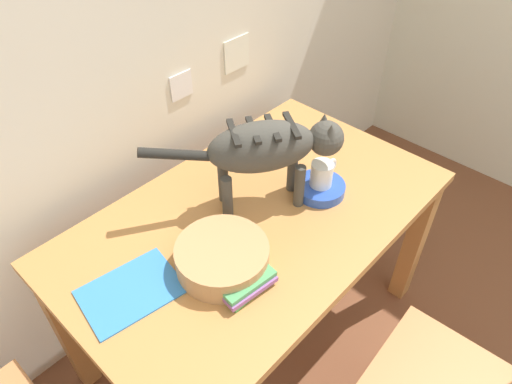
{
  "coord_description": "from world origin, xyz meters",
  "views": [
    {
      "loc": [
        -0.75,
        0.74,
        1.83
      ],
      "look_at": [
        0.07,
        1.51,
        0.83
      ],
      "focal_mm": 32.33,
      "sensor_mm": 36.0,
      "label": 1
    }
  ],
  "objects_px": {
    "saucer_bowl": "(320,188)",
    "book_stack": "(240,278)",
    "cat": "(270,148)",
    "coffee_mug": "(322,174)",
    "dining_table": "(256,232)",
    "wicker_basket": "(222,257)",
    "magazine": "(131,291)"
  },
  "relations": [
    {
      "from": "saucer_bowl",
      "to": "book_stack",
      "type": "distance_m",
      "value": 0.49
    },
    {
      "from": "cat",
      "to": "coffee_mug",
      "type": "distance_m",
      "value": 0.24
    },
    {
      "from": "dining_table",
      "to": "saucer_bowl",
      "type": "relative_size",
      "value": 7.52
    },
    {
      "from": "dining_table",
      "to": "coffee_mug",
      "type": "bearing_deg",
      "value": -20.51
    },
    {
      "from": "cat",
      "to": "saucer_bowl",
      "type": "xyz_separation_m",
      "value": [
        0.16,
        -0.11,
        -0.21
      ]
    },
    {
      "from": "dining_table",
      "to": "cat",
      "type": "bearing_deg",
      "value": 10.49
    },
    {
      "from": "book_stack",
      "to": "saucer_bowl",
      "type": "bearing_deg",
      "value": 8.9
    },
    {
      "from": "dining_table",
      "to": "cat",
      "type": "distance_m",
      "value": 0.33
    },
    {
      "from": "dining_table",
      "to": "wicker_basket",
      "type": "bearing_deg",
      "value": -161.04
    },
    {
      "from": "saucer_bowl",
      "to": "magazine",
      "type": "bearing_deg",
      "value": 169.33
    },
    {
      "from": "coffee_mug",
      "to": "magazine",
      "type": "relative_size",
      "value": 0.44
    },
    {
      "from": "book_stack",
      "to": "coffee_mug",
      "type": "bearing_deg",
      "value": 8.83
    },
    {
      "from": "magazine",
      "to": "book_stack",
      "type": "height_order",
      "value": "book_stack"
    },
    {
      "from": "cat",
      "to": "saucer_bowl",
      "type": "bearing_deg",
      "value": 90.0
    },
    {
      "from": "cat",
      "to": "book_stack",
      "type": "bearing_deg",
      "value": -27.12
    },
    {
      "from": "book_stack",
      "to": "magazine",
      "type": "bearing_deg",
      "value": 138.29
    },
    {
      "from": "coffee_mug",
      "to": "magazine",
      "type": "distance_m",
      "value": 0.74
    },
    {
      "from": "dining_table",
      "to": "magazine",
      "type": "relative_size",
      "value": 4.88
    },
    {
      "from": "book_stack",
      "to": "wicker_basket",
      "type": "height_order",
      "value": "wicker_basket"
    },
    {
      "from": "magazine",
      "to": "book_stack",
      "type": "distance_m",
      "value": 0.32
    },
    {
      "from": "saucer_bowl",
      "to": "cat",
      "type": "bearing_deg",
      "value": 146.24
    },
    {
      "from": "saucer_bowl",
      "to": "dining_table",
      "type": "bearing_deg",
      "value": 159.17
    },
    {
      "from": "coffee_mug",
      "to": "wicker_basket",
      "type": "xyz_separation_m",
      "value": [
        -0.48,
        0.01,
        -0.04
      ]
    },
    {
      "from": "dining_table",
      "to": "magazine",
      "type": "height_order",
      "value": "magazine"
    },
    {
      "from": "dining_table",
      "to": "coffee_mug",
      "type": "relative_size",
      "value": 11.02
    },
    {
      "from": "dining_table",
      "to": "coffee_mug",
      "type": "distance_m",
      "value": 0.31
    },
    {
      "from": "coffee_mug",
      "to": "wicker_basket",
      "type": "height_order",
      "value": "coffee_mug"
    },
    {
      "from": "dining_table",
      "to": "cat",
      "type": "xyz_separation_m",
      "value": [
        0.08,
        0.01,
        0.32
      ]
    },
    {
      "from": "cat",
      "to": "magazine",
      "type": "relative_size",
      "value": 2.06
    },
    {
      "from": "wicker_basket",
      "to": "book_stack",
      "type": "bearing_deg",
      "value": -96.93
    },
    {
      "from": "cat",
      "to": "wicker_basket",
      "type": "distance_m",
      "value": 0.38
    },
    {
      "from": "coffee_mug",
      "to": "magazine",
      "type": "bearing_deg",
      "value": 169.39
    }
  ]
}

